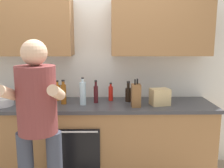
{
  "coord_description": "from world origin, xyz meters",
  "views": [
    {
      "loc": [
        0.19,
        -2.81,
        1.65
      ],
      "look_at": [
        0.23,
        -0.1,
        1.15
      ],
      "focal_mm": 39.68,
      "sensor_mm": 36.0,
      "label": 1
    }
  ],
  "objects": [
    {
      "name": "bottle_water",
      "position": [
        -0.1,
        -0.05,
        1.04
      ],
      "size": [
        0.07,
        0.07,
        0.32
      ],
      "color": "silver",
      "rests_on": "counter"
    },
    {
      "name": "bottle_syrup",
      "position": [
        -0.33,
        -0.01,
        1.02
      ],
      "size": [
        0.06,
        0.06,
        0.28
      ],
      "color": "#8C4C14",
      "rests_on": "counter"
    },
    {
      "name": "mixing_bowl",
      "position": [
        -1.03,
        -0.07,
        0.94
      ],
      "size": [
        0.29,
        0.29,
        0.09
      ],
      "primitive_type": "cylinder",
      "color": "silver",
      "rests_on": "counter"
    },
    {
      "name": "counter",
      "position": [
        -0.0,
        -0.0,
        0.45
      ],
      "size": [
        2.84,
        0.67,
        0.9
      ],
      "color": "olive",
      "rests_on": "ground"
    },
    {
      "name": "back_wall_unit",
      "position": [
        -0.0,
        0.27,
        1.5
      ],
      "size": [
        4.0,
        0.39,
        2.5
      ],
      "color": "silver",
      "rests_on": "ground"
    },
    {
      "name": "bottle_juice",
      "position": [
        -0.43,
        0.18,
        1.0
      ],
      "size": [
        0.07,
        0.07,
        0.24
      ],
      "color": "orange",
      "rests_on": "counter"
    },
    {
      "name": "bottle_hotsauce",
      "position": [
        0.22,
        0.14,
        0.99
      ],
      "size": [
        0.05,
        0.05,
        0.22
      ],
      "color": "red",
      "rests_on": "counter"
    },
    {
      "name": "cup_tea",
      "position": [
        -0.75,
        -0.01,
        0.94
      ],
      "size": [
        0.08,
        0.08,
        0.08
      ],
      "primitive_type": "cylinder",
      "color": "#33598C",
      "rests_on": "counter"
    },
    {
      "name": "bottle_soy",
      "position": [
        0.43,
        0.09,
        1.0
      ],
      "size": [
        0.07,
        0.07,
        0.25
      ],
      "color": "black",
      "rests_on": "counter"
    },
    {
      "name": "knife_block",
      "position": [
        0.5,
        -0.13,
        1.03
      ],
      "size": [
        0.1,
        0.14,
        0.31
      ],
      "color": "brown",
      "rests_on": "counter"
    },
    {
      "name": "bottle_wine",
      "position": [
        0.05,
        0.04,
        1.01
      ],
      "size": [
        0.05,
        0.05,
        0.27
      ],
      "color": "#471419",
      "rests_on": "counter"
    },
    {
      "name": "person_standing",
      "position": [
        -0.42,
        -0.74,
        0.97
      ],
      "size": [
        0.49,
        0.45,
        1.64
      ],
      "color": "#383D4C",
      "rests_on": "ground"
    },
    {
      "name": "grocery_bag_bread",
      "position": [
        0.78,
        -0.07,
        0.99
      ],
      "size": [
        0.24,
        0.2,
        0.19
      ],
      "primitive_type": "cube",
      "rotation": [
        0.0,
        0.0,
        0.21
      ],
      "color": "tan",
      "rests_on": "counter"
    }
  ]
}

